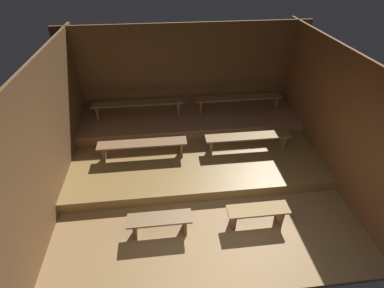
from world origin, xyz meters
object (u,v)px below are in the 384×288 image
object	(u,v)px
bench_lower_left	(143,145)
bench_floor_left	(160,222)
bench_middle_right	(239,99)
bench_lower_right	(248,138)
bench_floor_right	(258,212)
bench_middle_left	(138,104)

from	to	relation	value
bench_lower_left	bench_floor_left	bearing A→B (deg)	-80.49
bench_floor_left	bench_middle_right	distance (m)	4.04
bench_floor_left	bench_lower_right	size ratio (longest dim) A/B	0.57
bench_floor_right	bench_middle_left	world-z (taller)	bench_middle_left
bench_lower_left	bench_lower_right	world-z (taller)	same
bench_floor_right	bench_lower_right	size ratio (longest dim) A/B	0.57
bench_lower_left	bench_middle_right	xyz separation A→B (m)	(2.51, 1.45, 0.25)
bench_middle_left	bench_lower_left	bearing A→B (deg)	-84.73
bench_floor_left	bench_middle_right	xyz separation A→B (m)	(2.19, 3.35, 0.51)
bench_middle_right	bench_floor_left	bearing A→B (deg)	-123.19
bench_lower_left	bench_middle_right	bearing A→B (deg)	29.97
bench_lower_right	bench_middle_right	world-z (taller)	bench_middle_right
bench_floor_right	bench_middle_left	bearing A→B (deg)	123.19
bench_floor_left	bench_middle_left	distance (m)	3.42
bench_floor_right	bench_middle_left	distance (m)	4.04
bench_floor_left	bench_middle_left	size ratio (longest dim) A/B	0.48
bench_lower_left	bench_middle_left	bearing A→B (deg)	95.27
bench_floor_left	bench_middle_right	bearing A→B (deg)	56.81
bench_middle_left	bench_floor_left	bearing A→B (deg)	-82.31
bench_middle_right	bench_lower_left	bearing A→B (deg)	-150.03
bench_middle_left	bench_middle_right	world-z (taller)	same
bench_floor_left	bench_lower_left	world-z (taller)	bench_lower_left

